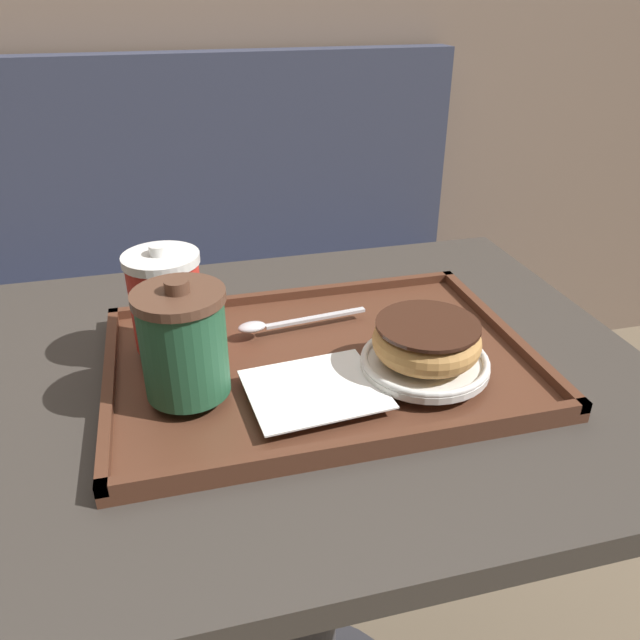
% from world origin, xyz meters
% --- Properties ---
extents(booth_bench, '(1.69, 0.44, 1.00)m').
position_xyz_m(booth_bench, '(-0.22, 0.87, 0.32)').
color(booth_bench, '#33384C').
rests_on(booth_bench, ground_plane).
extents(cafe_table, '(0.81, 0.65, 0.75)m').
position_xyz_m(cafe_table, '(0.00, 0.00, 0.56)').
color(cafe_table, '#38332D').
rests_on(cafe_table, ground_plane).
extents(serving_tray, '(0.49, 0.34, 0.02)m').
position_xyz_m(serving_tray, '(0.01, -0.01, 0.75)').
color(serving_tray, '#512D1E').
rests_on(serving_tray, cafe_table).
extents(napkin_paper, '(0.15, 0.13, 0.00)m').
position_xyz_m(napkin_paper, '(-0.01, -0.09, 0.77)').
color(napkin_paper, white).
rests_on(napkin_paper, serving_tray).
extents(coffee_cup_front, '(0.09, 0.09, 0.13)m').
position_xyz_m(coffee_cup_front, '(-0.14, -0.06, 0.83)').
color(coffee_cup_front, '#235638').
rests_on(coffee_cup_front, serving_tray).
extents(coffee_cup_rear, '(0.09, 0.09, 0.12)m').
position_xyz_m(coffee_cup_rear, '(-0.15, 0.04, 0.83)').
color(coffee_cup_rear, red).
rests_on(coffee_cup_rear, serving_tray).
extents(plate_with_chocolate_donut, '(0.14, 0.14, 0.01)m').
position_xyz_m(plate_with_chocolate_donut, '(0.11, -0.08, 0.78)').
color(plate_with_chocolate_donut, white).
rests_on(plate_with_chocolate_donut, serving_tray).
extents(donut_chocolate_glazed, '(0.12, 0.12, 0.04)m').
position_xyz_m(donut_chocolate_glazed, '(0.11, -0.08, 0.81)').
color(donut_chocolate_glazed, tan).
rests_on(donut_chocolate_glazed, plate_with_chocolate_donut).
extents(spoon, '(0.17, 0.03, 0.01)m').
position_xyz_m(spoon, '(-0.03, 0.05, 0.77)').
color(spoon, silver).
rests_on(spoon, serving_tray).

